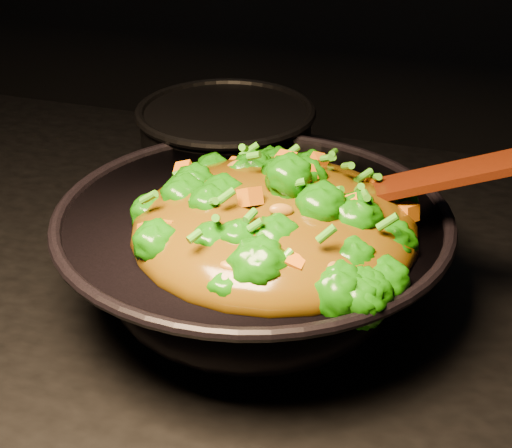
% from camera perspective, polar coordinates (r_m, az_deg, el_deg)
% --- Properties ---
extents(wok, '(0.44, 0.44, 0.10)m').
position_cam_1_polar(wok, '(0.77, -0.23, -2.73)').
color(wok, black).
rests_on(wok, stovetop).
extents(stir_fry, '(0.31, 0.31, 0.09)m').
position_cam_1_polar(stir_fry, '(0.70, 1.39, 2.51)').
color(stir_fry, '#176807').
rests_on(stir_fry, wok).
extents(spatula, '(0.27, 0.04, 0.11)m').
position_cam_1_polar(spatula, '(0.72, 12.33, 3.16)').
color(spatula, '#3C1B06').
rests_on(spatula, wok).
extents(back_pot, '(0.22, 0.22, 0.12)m').
position_cam_1_polar(back_pot, '(0.98, -2.18, 5.23)').
color(back_pot, black).
rests_on(back_pot, stovetop).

